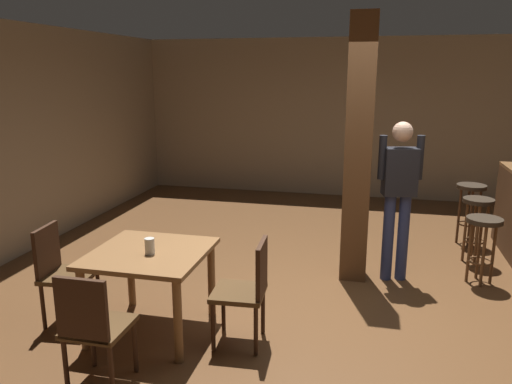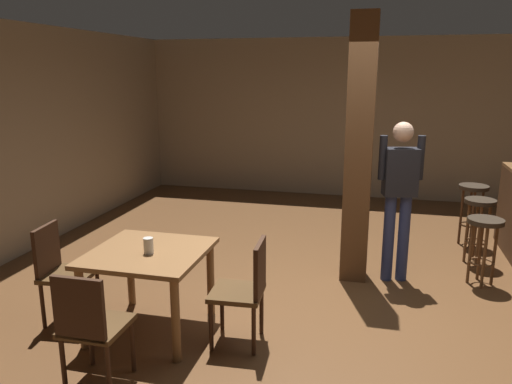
{
  "view_description": "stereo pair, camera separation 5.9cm",
  "coord_description": "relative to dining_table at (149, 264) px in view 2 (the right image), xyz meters",
  "views": [
    {
      "loc": [
        0.23,
        -4.58,
        2.22
      ],
      "look_at": [
        -0.94,
        0.31,
        1.0
      ],
      "focal_mm": 35.0,
      "sensor_mm": 36.0,
      "label": 1
    },
    {
      "loc": [
        0.29,
        -4.57,
        2.22
      ],
      "look_at": [
        -0.94,
        0.31,
        1.0
      ],
      "focal_mm": 35.0,
      "sensor_mm": 36.0,
      "label": 2
    }
  ],
  "objects": [
    {
      "name": "ground_plane",
      "position": [
        1.58,
        0.91,
        -0.62
      ],
      "size": [
        10.8,
        10.8,
        0.0
      ],
      "primitive_type": "plane",
      "color": "brown"
    },
    {
      "name": "dining_table",
      "position": [
        0.0,
        0.0,
        0.0
      ],
      "size": [
        0.96,
        0.96,
        0.74
      ],
      "color": "brown",
      "rests_on": "ground_plane"
    },
    {
      "name": "pillar",
      "position": [
        1.65,
        1.61,
        0.78
      ],
      "size": [
        0.28,
        0.28,
        2.8
      ],
      "primitive_type": "cube",
      "color": "brown",
      "rests_on": "ground_plane"
    },
    {
      "name": "standing_person",
      "position": [
        2.08,
        1.65,
        0.39
      ],
      "size": [
        0.47,
        0.27,
        1.72
      ],
      "color": "black",
      "rests_on": "ground_plane"
    },
    {
      "name": "wall_back",
      "position": [
        1.58,
        5.41,
        0.78
      ],
      "size": [
        8.0,
        0.1,
        2.8
      ],
      "primitive_type": "cube",
      "color": "gray",
      "rests_on": "ground_plane"
    },
    {
      "name": "napkin_cup",
      "position": [
        0.04,
        -0.06,
        0.19
      ],
      "size": [
        0.08,
        0.08,
        0.14
      ],
      "primitive_type": "cylinder",
      "color": "beige",
      "rests_on": "dining_table"
    },
    {
      "name": "bar_stool_mid",
      "position": [
        3.03,
        2.39,
        -0.03
      ],
      "size": [
        0.35,
        0.35,
        0.78
      ],
      "color": "#2D2319",
      "rests_on": "ground_plane"
    },
    {
      "name": "chair_west",
      "position": [
        -0.85,
        -0.04,
        -0.11
      ],
      "size": [
        0.46,
        0.46,
        0.89
      ],
      "color": "#4C3319",
      "rests_on": "ground_plane"
    },
    {
      "name": "chair_south",
      "position": [
        -0.03,
        -0.87,
        -0.11
      ],
      "size": [
        0.42,
        0.42,
        0.89
      ],
      "color": "#4C3319",
      "rests_on": "ground_plane"
    },
    {
      "name": "bar_stool_near",
      "position": [
        2.98,
        1.75,
        -0.07
      ],
      "size": [
        0.37,
        0.37,
        0.73
      ],
      "color": "#2D2319",
      "rests_on": "ground_plane"
    },
    {
      "name": "chair_east",
      "position": [
        0.87,
        -0.02,
        -0.11
      ],
      "size": [
        0.44,
        0.44,
        0.89
      ],
      "color": "#4C3319",
      "rests_on": "ground_plane"
    },
    {
      "name": "bar_stool_far",
      "position": [
        3.06,
        3.07,
        -0.01
      ],
      "size": [
        0.37,
        0.37,
        0.8
      ],
      "color": "#2D2319",
      "rests_on": "ground_plane"
    }
  ]
}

